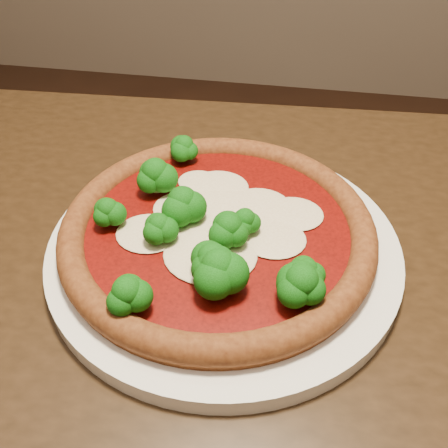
# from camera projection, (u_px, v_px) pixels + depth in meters

# --- Properties ---
(dining_table) EXTENTS (1.20, 0.77, 0.75)m
(dining_table) POSITION_uv_depth(u_px,v_px,m) (245.00, 348.00, 0.55)
(dining_table) COLOR black
(dining_table) RESTS_ON floor
(plate) EXTENTS (0.35, 0.35, 0.02)m
(plate) POSITION_uv_depth(u_px,v_px,m) (224.00, 247.00, 0.50)
(plate) COLOR white
(plate) RESTS_ON dining_table
(pizza) EXTENTS (0.31, 0.31, 0.06)m
(pizza) POSITION_uv_depth(u_px,v_px,m) (216.00, 230.00, 0.48)
(pizza) COLOR brown
(pizza) RESTS_ON plate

